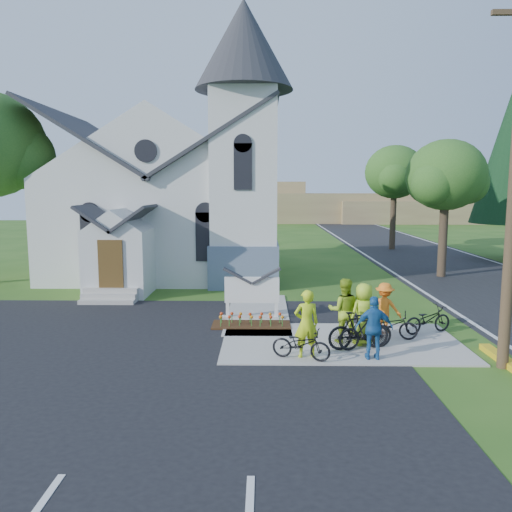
{
  "coord_description": "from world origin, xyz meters",
  "views": [
    {
      "loc": [
        -0.82,
        -13.83,
        4.51
      ],
      "look_at": [
        -1.08,
        5.0,
        2.0
      ],
      "focal_mm": 35.0,
      "sensor_mm": 36.0,
      "label": 1
    }
  ],
  "objects_px": {
    "church_sign": "(252,290)",
    "bike_2": "(390,325)",
    "bike_0": "(301,344)",
    "bike_1": "(366,331)",
    "bike_3": "(359,330)",
    "cyclist_1": "(344,310)",
    "bike_4": "(428,319)",
    "cyclist_0": "(306,324)",
    "cyclist_3": "(385,308)",
    "cyclist_4": "(364,314)",
    "cyclist_2": "(374,328)"
  },
  "relations": [
    {
      "from": "church_sign",
      "to": "bike_2",
      "type": "xyz_separation_m",
      "value": [
        4.21,
        -2.38,
        -0.55
      ]
    },
    {
      "from": "bike_0",
      "to": "bike_2",
      "type": "xyz_separation_m",
      "value": [
        2.82,
        1.9,
        0.01
      ]
    },
    {
      "from": "bike_1",
      "to": "bike_3",
      "type": "relative_size",
      "value": 0.93
    },
    {
      "from": "cyclist_1",
      "to": "bike_4",
      "type": "distance_m",
      "value": 2.98
    },
    {
      "from": "cyclist_0",
      "to": "bike_0",
      "type": "xyz_separation_m",
      "value": [
        -0.15,
        -0.2,
        -0.5
      ]
    },
    {
      "from": "cyclist_0",
      "to": "cyclist_3",
      "type": "distance_m",
      "value": 3.52
    },
    {
      "from": "bike_2",
      "to": "cyclist_4",
      "type": "distance_m",
      "value": 1.18
    },
    {
      "from": "cyclist_1",
      "to": "bike_3",
      "type": "height_order",
      "value": "cyclist_1"
    },
    {
      "from": "cyclist_3",
      "to": "bike_1",
      "type": "bearing_deg",
      "value": 83.76
    },
    {
      "from": "cyclist_1",
      "to": "cyclist_4",
      "type": "distance_m",
      "value": 0.59
    },
    {
      "from": "cyclist_1",
      "to": "cyclist_3",
      "type": "height_order",
      "value": "cyclist_1"
    },
    {
      "from": "bike_3",
      "to": "cyclist_1",
      "type": "bearing_deg",
      "value": 12.72
    },
    {
      "from": "bike_2",
      "to": "cyclist_2",
      "type": "bearing_deg",
      "value": 168.59
    },
    {
      "from": "cyclist_0",
      "to": "cyclist_1",
      "type": "xyz_separation_m",
      "value": [
        1.21,
        1.37,
        0.03
      ]
    },
    {
      "from": "cyclist_3",
      "to": "bike_4",
      "type": "relative_size",
      "value": 0.96
    },
    {
      "from": "bike_1",
      "to": "church_sign",
      "type": "bearing_deg",
      "value": 25.48
    },
    {
      "from": "cyclist_3",
      "to": "cyclist_4",
      "type": "bearing_deg",
      "value": 76.35
    },
    {
      "from": "cyclist_2",
      "to": "church_sign",
      "type": "bearing_deg",
      "value": -49.52
    },
    {
      "from": "church_sign",
      "to": "cyclist_2",
      "type": "relative_size",
      "value": 1.3
    },
    {
      "from": "bike_1",
      "to": "bike_3",
      "type": "height_order",
      "value": "bike_3"
    },
    {
      "from": "church_sign",
      "to": "cyclist_3",
      "type": "bearing_deg",
      "value": -22.8
    },
    {
      "from": "cyclist_1",
      "to": "bike_3",
      "type": "relative_size",
      "value": 1.05
    },
    {
      "from": "bike_0",
      "to": "cyclist_4",
      "type": "xyz_separation_m",
      "value": [
        1.9,
        1.33,
        0.49
      ]
    },
    {
      "from": "cyclist_4",
      "to": "cyclist_2",
      "type": "bearing_deg",
      "value": 67.61
    },
    {
      "from": "cyclist_1",
      "to": "cyclist_4",
      "type": "height_order",
      "value": "cyclist_1"
    },
    {
      "from": "cyclist_4",
      "to": "bike_4",
      "type": "relative_size",
      "value": 1.09
    },
    {
      "from": "bike_0",
      "to": "bike_2",
      "type": "bearing_deg",
      "value": -36.56
    },
    {
      "from": "cyclist_0",
      "to": "cyclist_4",
      "type": "bearing_deg",
      "value": -155.27
    },
    {
      "from": "church_sign",
      "to": "bike_0",
      "type": "xyz_separation_m",
      "value": [
        1.39,
        -4.28,
        -0.56
      ]
    },
    {
      "from": "cyclist_1",
      "to": "bike_0",
      "type": "bearing_deg",
      "value": 53.63
    },
    {
      "from": "bike_3",
      "to": "cyclist_4",
      "type": "height_order",
      "value": "cyclist_4"
    },
    {
      "from": "cyclist_1",
      "to": "cyclist_3",
      "type": "relative_size",
      "value": 1.19
    },
    {
      "from": "cyclist_0",
      "to": "cyclist_1",
      "type": "distance_m",
      "value": 1.83
    },
    {
      "from": "bike_3",
      "to": "bike_4",
      "type": "bearing_deg",
      "value": -69.0
    },
    {
      "from": "church_sign",
      "to": "cyclist_4",
      "type": "bearing_deg",
      "value": -41.9
    },
    {
      "from": "bike_3",
      "to": "cyclist_4",
      "type": "distance_m",
      "value": 0.61
    },
    {
      "from": "church_sign",
      "to": "bike_2",
      "type": "height_order",
      "value": "church_sign"
    },
    {
      "from": "cyclist_2",
      "to": "cyclist_4",
      "type": "xyz_separation_m",
      "value": [
        -0.02,
        1.27,
        0.06
      ]
    },
    {
      "from": "cyclist_2",
      "to": "cyclist_3",
      "type": "relative_size",
      "value": 1.06
    },
    {
      "from": "church_sign",
      "to": "cyclist_4",
      "type": "xyz_separation_m",
      "value": [
        3.29,
        -2.96,
        -0.08
      ]
    },
    {
      "from": "cyclist_0",
      "to": "cyclist_3",
      "type": "bearing_deg",
      "value": -146.76
    },
    {
      "from": "bike_0",
      "to": "bike_4",
      "type": "distance_m",
      "value": 4.84
    },
    {
      "from": "bike_1",
      "to": "cyclist_3",
      "type": "height_order",
      "value": "cyclist_3"
    },
    {
      "from": "bike_1",
      "to": "cyclist_4",
      "type": "height_order",
      "value": "cyclist_4"
    },
    {
      "from": "bike_0",
      "to": "cyclist_1",
      "type": "relative_size",
      "value": 0.83
    },
    {
      "from": "bike_0",
      "to": "cyclist_2",
      "type": "bearing_deg",
      "value": -68.8
    },
    {
      "from": "bike_3",
      "to": "bike_4",
      "type": "relative_size",
      "value": 1.09
    },
    {
      "from": "cyclist_0",
      "to": "bike_3",
      "type": "relative_size",
      "value": 1.02
    },
    {
      "from": "bike_4",
      "to": "cyclist_2",
      "type": "bearing_deg",
      "value": 116.49
    },
    {
      "from": "cyclist_0",
      "to": "bike_1",
      "type": "bearing_deg",
      "value": -166.1
    }
  ]
}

